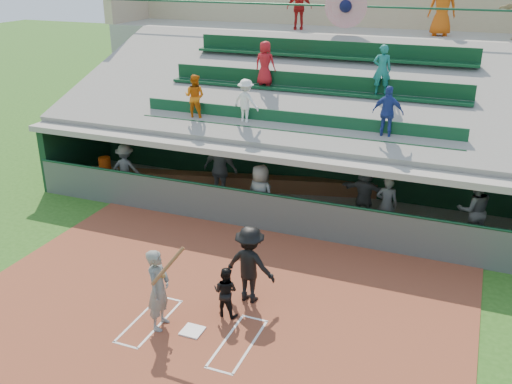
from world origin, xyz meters
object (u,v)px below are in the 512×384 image
at_px(batter_at_plate, 159,289).
at_px(catcher, 226,292).
at_px(water_cooler, 105,163).
at_px(home_plate, 192,331).
at_px(white_table, 106,177).

height_order(batter_at_plate, catcher, batter_at_plate).
bearing_deg(catcher, batter_at_plate, 41.29).
bearing_deg(water_cooler, home_plate, -43.45).
distance_m(catcher, water_cooler, 8.64).
bearing_deg(catcher, water_cooler, -35.55).
height_order(catcher, white_table, catcher).
bearing_deg(batter_at_plate, water_cooler, 132.97).
bearing_deg(batter_at_plate, catcher, 39.10).
height_order(home_plate, white_table, white_table).
bearing_deg(water_cooler, batter_at_plate, -47.03).
xyz_separation_m(home_plate, white_table, (-6.47, 6.12, 0.31)).
relative_size(home_plate, white_table, 0.61).
xyz_separation_m(catcher, water_cooler, (-6.83, 5.29, 0.27)).
bearing_deg(water_cooler, white_table, 147.86).
distance_m(white_table, water_cooler, 0.51).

